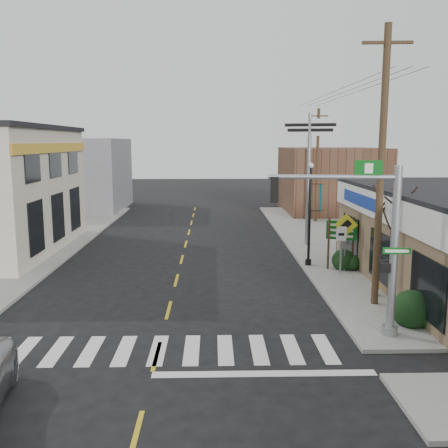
{
  "coord_description": "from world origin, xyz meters",
  "views": [
    {
      "loc": [
        1.64,
        -13.65,
        6.12
      ],
      "look_at": [
        2.1,
        6.46,
        2.8
      ],
      "focal_mm": 40.0,
      "sensor_mm": 36.0,
      "label": 1
    }
  ],
  "objects_px": {
    "traffic_signal_pole": "(374,233)",
    "fire_hydrant": "(376,286)",
    "bare_tree": "(395,194)",
    "guide_sign": "(341,235)",
    "utility_pole_far": "(317,164)",
    "dance_center_sign": "(309,148)",
    "lamp_post": "(311,206)",
    "utility_pole_near": "(381,166)"
  },
  "relations": [
    {
      "from": "guide_sign",
      "to": "utility_pole_far",
      "type": "bearing_deg",
      "value": 104.32
    },
    {
      "from": "traffic_signal_pole",
      "to": "lamp_post",
      "type": "bearing_deg",
      "value": 96.5
    },
    {
      "from": "bare_tree",
      "to": "traffic_signal_pole",
      "type": "bearing_deg",
      "value": -117.44
    },
    {
      "from": "traffic_signal_pole",
      "to": "guide_sign",
      "type": "relative_size",
      "value": 2.18
    },
    {
      "from": "dance_center_sign",
      "to": "bare_tree",
      "type": "height_order",
      "value": "dance_center_sign"
    },
    {
      "from": "traffic_signal_pole",
      "to": "dance_center_sign",
      "type": "relative_size",
      "value": 0.72
    },
    {
      "from": "bare_tree",
      "to": "lamp_post",
      "type": "bearing_deg",
      "value": 113.54
    },
    {
      "from": "bare_tree",
      "to": "guide_sign",
      "type": "bearing_deg",
      "value": 101.92
    },
    {
      "from": "dance_center_sign",
      "to": "utility_pole_near",
      "type": "height_order",
      "value": "utility_pole_near"
    },
    {
      "from": "utility_pole_far",
      "to": "lamp_post",
      "type": "bearing_deg",
      "value": -109.35
    },
    {
      "from": "utility_pole_near",
      "to": "utility_pole_far",
      "type": "relative_size",
      "value": 1.19
    },
    {
      "from": "traffic_signal_pole",
      "to": "dance_center_sign",
      "type": "distance_m",
      "value": 14.22
    },
    {
      "from": "traffic_signal_pole",
      "to": "utility_pole_far",
      "type": "height_order",
      "value": "utility_pole_far"
    },
    {
      "from": "guide_sign",
      "to": "utility_pole_far",
      "type": "distance_m",
      "value": 14.83
    },
    {
      "from": "dance_center_sign",
      "to": "utility_pole_far",
      "type": "xyz_separation_m",
      "value": [
        2.3,
        8.65,
        -1.33
      ]
    },
    {
      "from": "utility_pole_far",
      "to": "bare_tree",
      "type": "bearing_deg",
      "value": -99.3
    },
    {
      "from": "dance_center_sign",
      "to": "utility_pole_far",
      "type": "height_order",
      "value": "utility_pole_far"
    },
    {
      "from": "traffic_signal_pole",
      "to": "utility_pole_far",
      "type": "distance_m",
      "value": 22.87
    },
    {
      "from": "traffic_signal_pole",
      "to": "fire_hydrant",
      "type": "bearing_deg",
      "value": 75.03
    },
    {
      "from": "lamp_post",
      "to": "dance_center_sign",
      "type": "height_order",
      "value": "dance_center_sign"
    },
    {
      "from": "traffic_signal_pole",
      "to": "dance_center_sign",
      "type": "xyz_separation_m",
      "value": [
        0.65,
        14.0,
        2.4
      ]
    },
    {
      "from": "fire_hydrant",
      "to": "bare_tree",
      "type": "bearing_deg",
      "value": -9.69
    },
    {
      "from": "traffic_signal_pole",
      "to": "dance_center_sign",
      "type": "bearing_deg",
      "value": 92.87
    },
    {
      "from": "dance_center_sign",
      "to": "utility_pole_near",
      "type": "relative_size",
      "value": 0.76
    },
    {
      "from": "dance_center_sign",
      "to": "guide_sign",
      "type": "bearing_deg",
      "value": -68.46
    },
    {
      "from": "dance_center_sign",
      "to": "utility_pole_far",
      "type": "bearing_deg",
      "value": 91.71
    },
    {
      "from": "guide_sign",
      "to": "bare_tree",
      "type": "distance_m",
      "value": 4.94
    },
    {
      "from": "utility_pole_far",
      "to": "utility_pole_near",
      "type": "bearing_deg",
      "value": -101.79
    },
    {
      "from": "utility_pole_near",
      "to": "traffic_signal_pole",
      "type": "bearing_deg",
      "value": -106.67
    },
    {
      "from": "guide_sign",
      "to": "bare_tree",
      "type": "height_order",
      "value": "bare_tree"
    },
    {
      "from": "dance_center_sign",
      "to": "utility_pole_far",
      "type": "distance_m",
      "value": 9.05
    },
    {
      "from": "traffic_signal_pole",
      "to": "bare_tree",
      "type": "distance_m",
      "value": 4.51
    },
    {
      "from": "fire_hydrant",
      "to": "bare_tree",
      "type": "height_order",
      "value": "bare_tree"
    },
    {
      "from": "traffic_signal_pole",
      "to": "guide_sign",
      "type": "distance_m",
      "value": 8.42
    },
    {
      "from": "lamp_post",
      "to": "traffic_signal_pole",
      "type": "bearing_deg",
      "value": -109.41
    },
    {
      "from": "fire_hydrant",
      "to": "utility_pole_far",
      "type": "height_order",
      "value": "utility_pole_far"
    },
    {
      "from": "utility_pole_near",
      "to": "utility_pole_far",
      "type": "bearing_deg",
      "value": 88.75
    },
    {
      "from": "bare_tree",
      "to": "utility_pole_far",
      "type": "height_order",
      "value": "utility_pole_far"
    },
    {
      "from": "fire_hydrant",
      "to": "utility_pole_far",
      "type": "bearing_deg",
      "value": 85.58
    },
    {
      "from": "lamp_post",
      "to": "bare_tree",
      "type": "height_order",
      "value": "bare_tree"
    },
    {
      "from": "guide_sign",
      "to": "utility_pole_far",
      "type": "xyz_separation_m",
      "value": [
        1.79,
        14.47,
        2.69
      ]
    },
    {
      "from": "traffic_signal_pole",
      "to": "utility_pole_near",
      "type": "bearing_deg",
      "value": 74.85
    }
  ]
}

